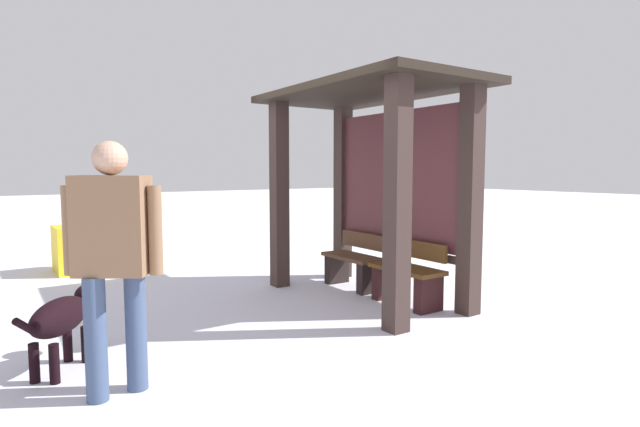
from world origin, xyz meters
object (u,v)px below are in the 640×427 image
object	(u,v)px
person_walking	(113,248)
bench_left_inside	(354,264)
grit_bin	(76,249)
bench_center_inside	(408,277)
dog	(64,317)
bus_shelter	(374,156)

from	to	relation	value
person_walking	bench_left_inside	bearing A→B (deg)	115.56
grit_bin	bench_center_inside	bearing A→B (deg)	34.76
person_walking	dog	size ratio (longest dim) A/B	2.16
bench_center_inside	bench_left_inside	bearing A→B (deg)	179.97
bench_center_inside	dog	bearing A→B (deg)	-92.23
bench_center_inside	person_walking	size ratio (longest dim) A/B	0.52
grit_bin	dog	bearing A→B (deg)	-8.83
bus_shelter	person_walking	distance (m)	3.36
dog	grit_bin	bearing A→B (deg)	171.17
bench_left_inside	person_walking	size ratio (longest dim) A/B	0.52
bench_left_inside	grit_bin	distance (m)	4.20
grit_bin	bus_shelter	bearing A→B (deg)	37.38
bus_shelter	person_walking	xyz separation A→B (m)	(1.05, -3.13, -0.68)
dog	bench_left_inside	bearing A→B (deg)	103.87
person_walking	bench_center_inside	bearing A→B (deg)	99.74
person_walking	grit_bin	size ratio (longest dim) A/B	2.44
grit_bin	person_walking	bearing A→B (deg)	-4.68
bench_left_inside	dog	xyz separation A→B (m)	(0.85, -3.45, 0.10)
bus_shelter	bench_center_inside	distance (m)	1.47
bus_shelter	dog	xyz separation A→B (m)	(0.36, -3.36, -1.28)
bus_shelter	bench_center_inside	bearing A→B (deg)	10.41
bench_center_inside	grit_bin	world-z (taller)	bench_center_inside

